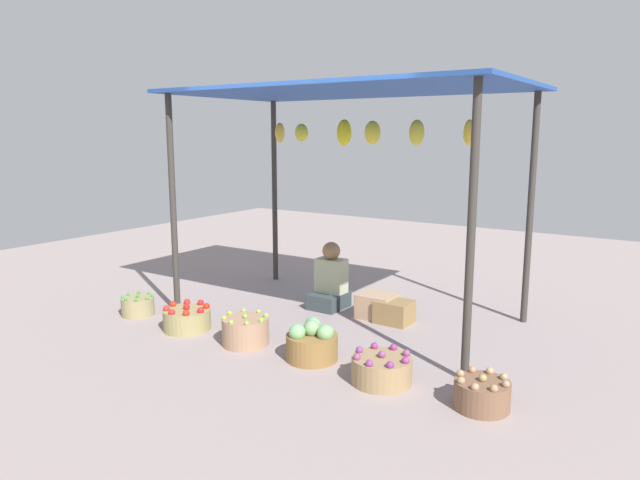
% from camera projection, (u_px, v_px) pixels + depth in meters
% --- Properties ---
extents(ground_plane, '(14.00, 14.00, 0.00)m').
position_uv_depth(ground_plane, '(346.00, 316.00, 6.53)').
color(ground_plane, gray).
extents(market_stall_structure, '(3.71, 2.13, 2.48)m').
position_uv_depth(market_stall_structure, '(349.00, 108.00, 6.14)').
color(market_stall_structure, '#38332D').
rests_on(market_stall_structure, ground).
extents(vendor_person, '(0.36, 0.44, 0.78)m').
position_uv_depth(vendor_person, '(330.00, 283.00, 6.83)').
color(vendor_person, '#343E41').
rests_on(vendor_person, ground).
extents(basket_green_chilies, '(0.36, 0.36, 0.24)m').
position_uv_depth(basket_green_chilies, '(138.00, 306.00, 6.57)').
color(basket_green_chilies, '#96885D').
rests_on(basket_green_chilies, ground).
extents(basket_red_tomatoes, '(0.49, 0.49, 0.28)m').
position_uv_depth(basket_red_tomatoes, '(187.00, 319.00, 6.08)').
color(basket_red_tomatoes, '#968956').
rests_on(basket_red_tomatoes, ground).
extents(basket_limes, '(0.45, 0.45, 0.30)m').
position_uv_depth(basket_limes, '(246.00, 331.00, 5.65)').
color(basket_limes, '#A07A5C').
rests_on(basket_limes, ground).
extents(basket_cabbages, '(0.47, 0.47, 0.37)m').
position_uv_depth(basket_cabbages, '(312.00, 343.00, 5.26)').
color(basket_cabbages, olive).
rests_on(basket_cabbages, ground).
extents(basket_purple_onions, '(0.50, 0.50, 0.27)m').
position_uv_depth(basket_purple_onions, '(382.00, 369.00, 4.78)').
color(basket_purple_onions, '#977952').
rests_on(basket_purple_onions, ground).
extents(basket_potatoes, '(0.41, 0.41, 0.27)m').
position_uv_depth(basket_potatoes, '(482.00, 394.00, 4.33)').
color(basket_potatoes, brown).
rests_on(basket_potatoes, ground).
extents(wooden_crate_near_vendor, '(0.39, 0.35, 0.27)m').
position_uv_depth(wooden_crate_near_vendor, '(377.00, 306.00, 6.47)').
color(wooden_crate_near_vendor, tan).
rests_on(wooden_crate_near_vendor, ground).
extents(wooden_crate_stacked_rear, '(0.37, 0.32, 0.24)m').
position_uv_depth(wooden_crate_stacked_rear, '(394.00, 312.00, 6.30)').
color(wooden_crate_stacked_rear, olive).
rests_on(wooden_crate_stacked_rear, ground).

